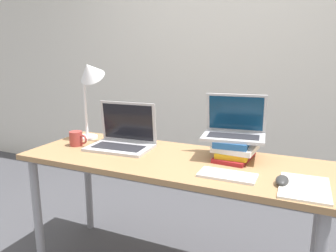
% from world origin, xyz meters
% --- Properties ---
extents(wall_back, '(8.00, 0.05, 2.70)m').
position_xyz_m(wall_back, '(0.00, 1.69, 1.35)').
color(wall_back, silver).
rests_on(wall_back, ground_plane).
extents(desk, '(1.67, 0.61, 0.73)m').
position_xyz_m(desk, '(0.00, 0.31, 0.65)').
color(desk, '#9E754C').
rests_on(desk, ground_plane).
extents(laptop_left, '(0.39, 0.28, 0.27)m').
position_xyz_m(laptop_left, '(-0.36, 0.38, 0.79)').
color(laptop_left, '#B2B2B7').
rests_on(laptop_left, desk).
extents(book_stack, '(0.23, 0.29, 0.11)m').
position_xyz_m(book_stack, '(0.32, 0.44, 0.79)').
color(book_stack, maroon).
rests_on(book_stack, desk).
extents(laptop_on_books, '(0.36, 0.27, 0.23)m').
position_xyz_m(laptop_on_books, '(0.31, 0.47, 0.90)').
color(laptop_on_books, '#B2B2B7').
rests_on(laptop_on_books, book_stack).
extents(wireless_keyboard, '(0.27, 0.13, 0.01)m').
position_xyz_m(wireless_keyboard, '(0.35, 0.16, 0.74)').
color(wireless_keyboard, silver).
rests_on(wireless_keyboard, desk).
extents(mouse, '(0.06, 0.11, 0.04)m').
position_xyz_m(mouse, '(0.60, 0.17, 0.75)').
color(mouse, '#2D2D2D').
rests_on(mouse, desk).
extents(notepad, '(0.21, 0.30, 0.01)m').
position_xyz_m(notepad, '(0.69, 0.16, 0.74)').
color(notepad, white).
rests_on(notepad, desk).
extents(mug, '(0.12, 0.08, 0.09)m').
position_xyz_m(mug, '(-0.64, 0.29, 0.78)').
color(mug, '#9E3833').
rests_on(mug, desk).
extents(desk_lamp, '(0.23, 0.20, 0.54)m').
position_xyz_m(desk_lamp, '(-0.62, 0.43, 1.13)').
color(desk_lamp, white).
rests_on(desk_lamp, desk).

